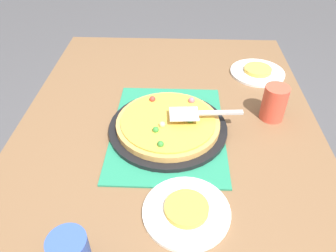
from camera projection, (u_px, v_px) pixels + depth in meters
ground_plane at (168, 251)px, 1.53m from camera, size 8.00×8.00×0.00m
dining_table at (168, 155)px, 1.12m from camera, size 1.40×1.00×0.75m
placemat at (168, 130)px, 1.05m from camera, size 0.48×0.36×0.01m
pizza_pan at (168, 128)px, 1.04m from camera, size 0.38×0.38×0.01m
pizza at (168, 123)px, 1.03m from camera, size 0.33×0.33×0.05m
plate_near_left at (186, 212)px, 0.80m from camera, size 0.22×0.22×0.01m
plate_far_right at (257, 72)px, 1.32m from camera, size 0.22×0.22×0.01m
served_slice_left at (187, 208)px, 0.79m from camera, size 0.11×0.11×0.02m
served_slice_right at (258, 70)px, 1.32m from camera, size 0.11×0.11×0.02m
cup_near at (274, 103)px, 1.06m from camera, size 0.08×0.08×0.12m
pizza_server at (199, 113)px, 1.00m from camera, size 0.08×0.23×0.01m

